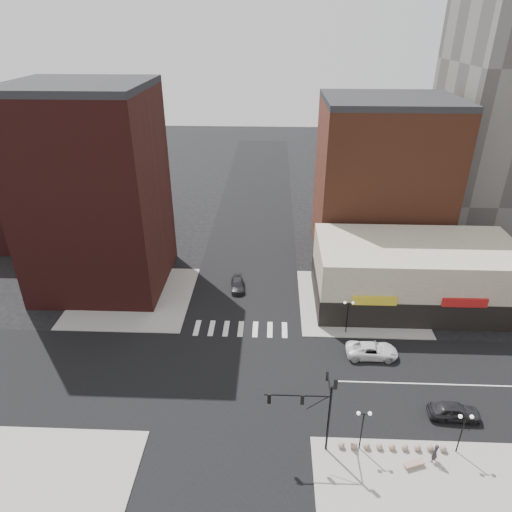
{
  "coord_description": "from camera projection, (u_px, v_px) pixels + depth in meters",
  "views": [
    {
      "loc": [
        3.46,
        -34.7,
        32.07
      ],
      "look_at": [
        1.79,
        5.57,
        11.0
      ],
      "focal_mm": 32.0,
      "sensor_mm": 36.0,
      "label": 1
    }
  ],
  "objects": [
    {
      "name": "street_lamp_ne",
      "position": [
        348.0,
        309.0,
        50.82
      ],
      "size": [
        1.22,
        0.32,
        4.16
      ],
      "color": "black",
      "rests_on": "sidewalk_ne"
    },
    {
      "name": "dark_sedan_north",
      "position": [
        237.0,
        285.0,
        60.57
      ],
      "size": [
        2.17,
        4.36,
        1.22
      ],
      "primitive_type": "imported",
      "rotation": [
        0.0,
        0.0,
        0.11
      ],
      "color": "black",
      "rests_on": "ground"
    },
    {
      "name": "bollard_row",
      "position": [
        392.0,
        447.0,
        37.93
      ],
      "size": [
        8.96,
        0.56,
        0.56
      ],
      "color": "gray",
      "rests_on": "sidewalk_se"
    },
    {
      "name": "building_nw_low",
      "position": [
        56.0,
        199.0,
        74.21
      ],
      "size": [
        20.0,
        18.0,
        12.0
      ],
      "primitive_type": "cube",
      "color": "#3D1513",
      "rests_on": "ground"
    },
    {
      "name": "pedestrian",
      "position": [
        435.0,
        453.0,
        36.62
      ],
      "size": [
        0.8,
        0.76,
        1.85
      ],
      "primitive_type": "imported",
      "rotation": [
        0.0,
        0.0,
        3.79
      ],
      "color": "#2B272D",
      "rests_on": "sidewalk_se"
    },
    {
      "name": "building_ne_midrise",
      "position": [
        381.0,
        182.0,
        66.03
      ],
      "size": [
        18.0,
        15.0,
        22.0
      ],
      "primitive_type": "cube",
      "color": "brown",
      "rests_on": "ground"
    },
    {
      "name": "sidewalk_sw",
      "position": [
        23.0,
        511.0,
        33.37
      ],
      "size": [
        15.0,
        15.0,
        0.12
      ],
      "primitive_type": "cube",
      "color": "gray",
      "rests_on": "ground"
    },
    {
      "name": "street_lamp_se_b",
      "position": [
        464.0,
        424.0,
        36.4
      ],
      "size": [
        1.22,
        0.32,
        4.16
      ],
      "color": "black",
      "rests_on": "sidewalk_se"
    },
    {
      "name": "building_ne_row",
      "position": [
        413.0,
        279.0,
        56.69
      ],
      "size": [
        24.2,
        12.2,
        8.0
      ],
      "color": "beige",
      "rests_on": "ground"
    },
    {
      "name": "road_ns",
      "position": [
        236.0,
        378.0,
        45.7
      ],
      "size": [
        14.0,
        200.0,
        0.02
      ],
      "primitive_type": "cube",
      "color": "black",
      "rests_on": "ground"
    },
    {
      "name": "building_nw",
      "position": [
        94.0,
        194.0,
        56.99
      ],
      "size": [
        16.0,
        15.0,
        25.0
      ],
      "primitive_type": "cube",
      "color": "#3D1513",
      "rests_on": "ground"
    },
    {
      "name": "sidewalk_nw",
      "position": [
        133.0,
        296.0,
        59.05
      ],
      "size": [
        15.0,
        15.0,
        0.12
      ],
      "primitive_type": "cube",
      "color": "gray",
      "rests_on": "ground"
    },
    {
      "name": "stone_bench",
      "position": [
        414.0,
        464.0,
        36.52
      ],
      "size": [
        1.77,
        1.04,
        0.39
      ],
      "rotation": [
        0.0,
        0.0,
        0.33
      ],
      "color": "#A07E6E",
      "rests_on": "sidewalk_se"
    },
    {
      "name": "ground",
      "position": [
        236.0,
        378.0,
        45.7
      ],
      "size": [
        240.0,
        240.0,
        0.0
      ],
      "primitive_type": "plane",
      "color": "black",
      "rests_on": "ground"
    },
    {
      "name": "road_ew",
      "position": [
        236.0,
        378.0,
        45.7
      ],
      "size": [
        200.0,
        14.0,
        0.02
      ],
      "primitive_type": "cube",
      "color": "black",
      "rests_on": "ground"
    },
    {
      "name": "street_lamp_se_a",
      "position": [
        363.0,
        421.0,
        36.69
      ],
      "size": [
        1.22,
        0.32,
        4.16
      ],
      "color": "black",
      "rests_on": "sidewalk_se"
    },
    {
      "name": "white_suv",
      "position": [
        372.0,
        350.0,
        48.41
      ],
      "size": [
        5.44,
        2.52,
        1.51
      ],
      "primitive_type": "imported",
      "rotation": [
        0.0,
        0.0,
        1.57
      ],
      "color": "white",
      "rests_on": "ground"
    },
    {
      "name": "sidewalk_ne",
      "position": [
        359.0,
        302.0,
        57.98
      ],
      "size": [
        15.0,
        15.0,
        0.12
      ],
      "primitive_type": "cube",
      "color": "gray",
      "rests_on": "ground"
    },
    {
      "name": "traffic_signal",
      "position": [
        317.0,
        403.0,
        36.21
      ],
      "size": [
        5.59,
        3.09,
        7.77
      ],
      "color": "black",
      "rests_on": "ground"
    },
    {
      "name": "dark_sedan_east",
      "position": [
        454.0,
        411.0,
        40.88
      ],
      "size": [
        4.64,
        2.06,
        1.55
      ],
      "primitive_type": "imported",
      "rotation": [
        0.0,
        0.0,
        1.52
      ],
      "color": "black",
      "rests_on": "ground"
    }
  ]
}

